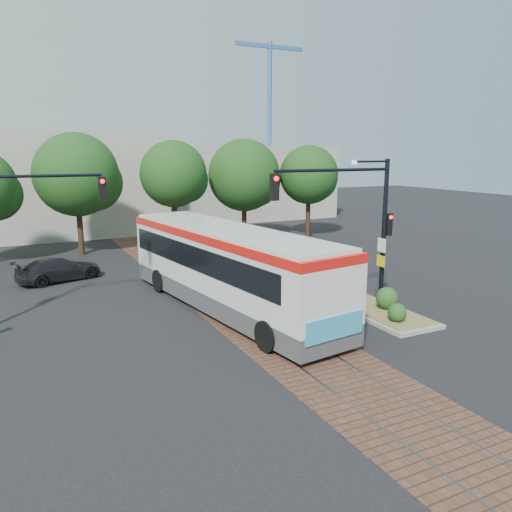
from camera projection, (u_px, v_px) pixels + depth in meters
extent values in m
plane|color=black|center=(261.00, 323.00, 19.23)|extent=(120.00, 120.00, 0.00)
cube|color=brown|center=(222.00, 296.00, 22.74)|extent=(3.60, 40.00, 0.01)
cube|color=slate|center=(207.00, 298.00, 22.42)|extent=(0.06, 40.00, 0.01)
cube|color=slate|center=(237.00, 294.00, 23.06)|extent=(0.06, 40.00, 0.01)
cylinder|color=#382314|center=(80.00, 230.00, 31.75)|extent=(0.36, 0.36, 3.12)
sphere|color=#143F15|center=(76.00, 175.00, 31.03)|extent=(5.20, 5.20, 5.20)
cylinder|color=#382314|center=(175.00, 224.00, 33.60)|extent=(0.36, 0.36, 3.39)
sphere|color=#143F15|center=(173.00, 174.00, 32.91)|extent=(4.40, 4.40, 4.40)
cylinder|color=#382314|center=(244.00, 222.00, 36.71)|extent=(0.36, 0.36, 2.86)
sphere|color=#143F15|center=(244.00, 175.00, 36.02)|extent=(5.20, 5.20, 5.20)
cylinder|color=#382314|center=(308.00, 217.00, 38.13)|extent=(0.36, 0.36, 3.12)
sphere|color=#143F15|center=(309.00, 175.00, 37.47)|extent=(4.40, 4.40, 4.40)
cube|color=#ADA899|center=(14.00, 184.00, 39.60)|extent=(22.00, 12.00, 8.00)
cube|color=#ADA899|center=(234.00, 182.00, 50.04)|extent=(18.00, 10.00, 7.00)
cylinder|color=#3F72B2|center=(269.00, 128.00, 55.01)|extent=(0.50, 0.50, 18.00)
cube|color=#3F72B2|center=(270.00, 46.00, 53.26)|extent=(8.00, 0.40, 0.40)
cube|color=#404043|center=(228.00, 296.00, 20.82)|extent=(4.51, 13.14, 0.75)
cube|color=silver|center=(227.00, 263.00, 20.53)|extent=(4.54, 13.14, 2.04)
cube|color=black|center=(223.00, 254.00, 20.73)|extent=(4.41, 11.88, 0.97)
cube|color=red|center=(227.00, 235.00, 20.29)|extent=(4.58, 13.15, 0.32)
cube|color=silver|center=(227.00, 230.00, 20.25)|extent=(4.39, 12.70, 0.15)
cube|color=black|center=(332.00, 286.00, 15.36)|extent=(1.72, 0.38, 0.97)
cube|color=teal|center=(335.00, 328.00, 15.48)|extent=(2.35, 0.40, 0.75)
cube|color=orange|center=(270.00, 279.00, 20.57)|extent=(0.76, 4.79, 1.18)
cylinder|color=black|center=(268.00, 336.00, 16.42)|extent=(0.53, 1.12, 1.07)
cylinder|color=black|center=(324.00, 322.00, 17.78)|extent=(0.53, 1.12, 1.07)
cylinder|color=black|center=(160.00, 281.00, 23.45)|extent=(0.53, 1.12, 1.07)
cylinder|color=black|center=(206.00, 274.00, 24.81)|extent=(0.53, 1.12, 1.07)
cube|color=gray|center=(377.00, 311.00, 20.39)|extent=(2.20, 5.20, 0.15)
cube|color=olive|center=(377.00, 309.00, 20.37)|extent=(1.90, 4.80, 0.08)
sphere|color=#1E4719|center=(397.00, 312.00, 18.71)|extent=(0.70, 0.70, 0.70)
sphere|color=#1E4719|center=(387.00, 298.00, 20.22)|extent=(0.90, 0.90, 0.90)
sphere|color=#1E4719|center=(353.00, 291.00, 21.42)|extent=(0.80, 0.80, 0.80)
sphere|color=#1E4719|center=(359.00, 288.00, 22.18)|extent=(0.60, 0.60, 0.60)
cylinder|color=black|center=(384.00, 235.00, 20.05)|extent=(0.18, 0.18, 6.00)
cylinder|color=black|center=(334.00, 170.00, 18.44)|extent=(5.00, 0.12, 0.12)
cube|color=black|center=(275.00, 187.00, 17.48)|extent=(0.28, 0.22, 0.95)
sphere|color=#FF190C|center=(276.00, 179.00, 17.30)|extent=(0.18, 0.18, 0.18)
cube|color=black|center=(389.00, 224.00, 20.06)|extent=(0.26, 0.20, 0.90)
sphere|color=#FF190C|center=(391.00, 217.00, 19.89)|extent=(0.16, 0.16, 0.16)
cube|color=white|center=(382.00, 245.00, 19.95)|extent=(0.04, 0.45, 0.55)
cube|color=yellow|center=(381.00, 261.00, 20.08)|extent=(0.04, 0.45, 0.45)
cylinder|color=black|center=(371.00, 161.00, 19.11)|extent=(1.60, 0.08, 0.08)
sphere|color=silver|center=(354.00, 163.00, 18.78)|extent=(0.24, 0.24, 0.24)
cylinder|color=black|center=(39.00, 176.00, 18.48)|extent=(4.50, 0.12, 0.12)
cube|color=black|center=(102.00, 189.00, 19.56)|extent=(0.28, 0.22, 0.95)
sphere|color=#FF190C|center=(102.00, 181.00, 19.38)|extent=(0.18, 0.18, 0.18)
imported|color=black|center=(59.00, 269.00, 25.44)|extent=(4.53, 2.94, 1.22)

